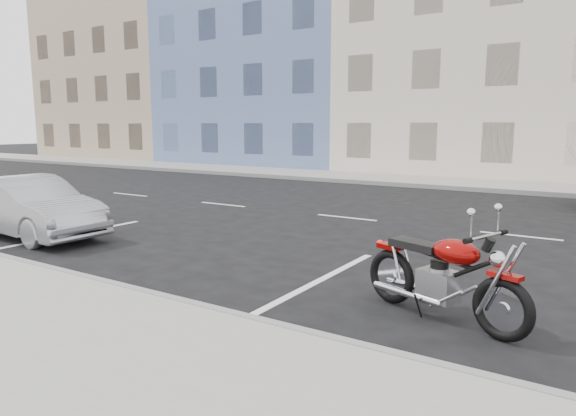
% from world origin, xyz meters
% --- Properties ---
extents(ground, '(120.00, 120.00, 0.00)m').
position_xyz_m(ground, '(0.00, 0.00, 0.00)').
color(ground, black).
rests_on(ground, ground).
extents(sidewalk_far, '(80.00, 3.40, 0.15)m').
position_xyz_m(sidewalk_far, '(-5.00, 8.70, 0.07)').
color(sidewalk_far, gray).
rests_on(sidewalk_far, ground).
extents(curb_far, '(80.00, 0.12, 0.16)m').
position_xyz_m(curb_far, '(-5.00, 7.00, 0.08)').
color(curb_far, gray).
rests_on(curb_far, ground).
extents(bldg_far_west, '(12.00, 12.00, 12.00)m').
position_xyz_m(bldg_far_west, '(-26.00, 16.30, 6.00)').
color(bldg_far_west, tan).
rests_on(bldg_far_west, ground).
extents(bldg_blue, '(12.00, 12.00, 13.00)m').
position_xyz_m(bldg_blue, '(-14.00, 16.30, 6.50)').
color(bldg_blue, '#5B70A4').
rests_on(bldg_blue, ground).
extents(bldg_cream, '(12.00, 12.00, 11.50)m').
position_xyz_m(bldg_cream, '(-2.00, 16.30, 5.75)').
color(bldg_cream, beige).
rests_on(bldg_cream, ground).
extents(motorcycle, '(2.14, 1.00, 1.12)m').
position_xyz_m(motorcycle, '(2.70, -5.81, 0.51)').
color(motorcycle, black).
rests_on(motorcycle, ground).
extents(sedan_silver, '(3.82, 1.47, 1.24)m').
position_xyz_m(sedan_silver, '(-6.53, -5.50, 0.62)').
color(sedan_silver, '#999BA1').
rests_on(sedan_silver, ground).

